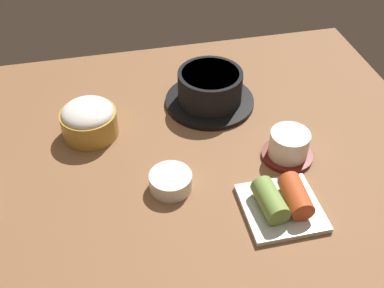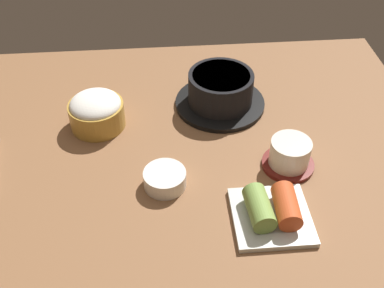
{
  "view_description": "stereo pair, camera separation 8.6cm",
  "coord_description": "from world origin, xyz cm",
  "views": [
    {
      "loc": [
        -11.85,
        -64.02,
        62.42
      ],
      "look_at": [
        2.0,
        -2.0,
        5.0
      ],
      "focal_mm": 43.76,
      "sensor_mm": 36.0,
      "label": 1
    },
    {
      "loc": [
        -3.39,
        -65.32,
        62.42
      ],
      "look_at": [
        2.0,
        -2.0,
        5.0
      ],
      "focal_mm": 43.76,
      "sensor_mm": 36.0,
      "label": 2
    }
  ],
  "objects": [
    {
      "name": "banchan_cup_center",
      "position": [
        -3.33,
        -8.97,
        3.63
      ],
      "size": [
        7.47,
        7.47,
        3.03
      ],
      "color": "white",
      "rests_on": "dining_table"
    },
    {
      "name": "rice_bowl",
      "position": [
        -16.02,
        8.68,
        5.57
      ],
      "size": [
        10.9,
        10.9,
        7.06
      ],
      "color": "#B78C38",
      "rests_on": "dining_table"
    },
    {
      "name": "tea_cup_with_saucer",
      "position": [
        19.25,
        -6.08,
        4.74
      ],
      "size": [
        9.54,
        9.54,
        5.69
      ],
      "color": "maroon",
      "rests_on": "dining_table"
    },
    {
      "name": "dining_table",
      "position": [
        0.0,
        0.0,
        1.0
      ],
      "size": [
        100.0,
        76.0,
        2.0
      ],
      "primitive_type": "cube",
      "color": "brown",
      "rests_on": "ground"
    },
    {
      "name": "stone_pot",
      "position": [
        9.22,
        13.19,
        5.63
      ],
      "size": [
        18.84,
        18.84,
        7.61
      ],
      "color": "black",
      "rests_on": "dining_table"
    },
    {
      "name": "kimchi_plate",
      "position": [
        13.61,
        -17.96,
        3.93
      ],
      "size": [
        12.63,
        12.63,
        4.87
      ],
      "color": "silver",
      "rests_on": "dining_table"
    }
  ]
}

